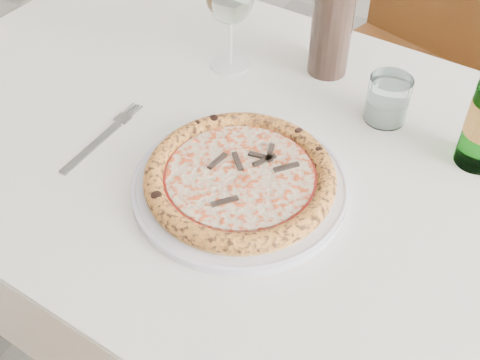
{
  "coord_description": "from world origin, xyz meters",
  "views": [
    {
      "loc": [
        0.08,
        -0.62,
        1.41
      ],
      "look_at": [
        -0.23,
        -0.06,
        0.78
      ],
      "focal_mm": 45.0,
      "sensor_mm": 36.0,
      "label": 1
    }
  ],
  "objects": [
    {
      "name": "dining_table",
      "position": [
        -0.23,
        0.04,
        0.66
      ],
      "size": [
        1.46,
        0.94,
        0.76
      ],
      "color": "brown",
      "rests_on": "floor"
    },
    {
      "name": "fork",
      "position": [
        -0.48,
        -0.07,
        0.76
      ],
      "size": [
        0.02,
        0.2,
        0.0
      ],
      "color": "gray",
      "rests_on": "dining_table"
    },
    {
      "name": "tumbler",
      "position": [
        -0.09,
        0.21,
        0.79
      ],
      "size": [
        0.07,
        0.07,
        0.08
      ],
      "color": "white",
      "rests_on": "dining_table"
    },
    {
      "name": "plate",
      "position": [
        -0.23,
        -0.06,
        0.76
      ],
      "size": [
        0.33,
        0.33,
        0.02
      ],
      "color": "white",
      "rests_on": "dining_table"
    },
    {
      "name": "pizza",
      "position": [
        -0.23,
        -0.06,
        0.78
      ],
      "size": [
        0.29,
        0.29,
        0.03
      ],
      "color": "gold",
      "rests_on": "plate"
    },
    {
      "name": "chair_far",
      "position": [
        -0.2,
        0.86,
        0.53
      ],
      "size": [
        0.5,
        0.5,
        0.93
      ],
      "color": "brown",
      "rests_on": "floor"
    },
    {
      "name": "wine_bottle",
      "position": [
        -0.23,
        0.3,
        0.88
      ],
      "size": [
        0.07,
        0.07,
        0.3
      ],
      "color": "black",
      "rests_on": "dining_table"
    }
  ]
}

